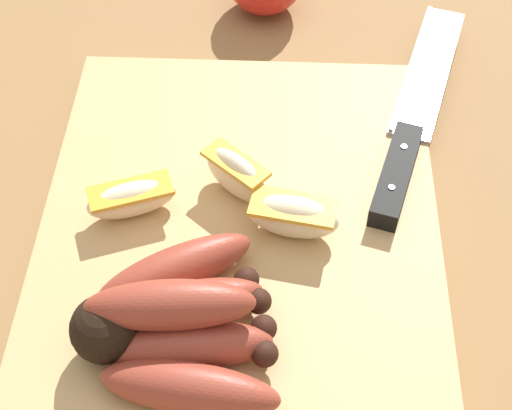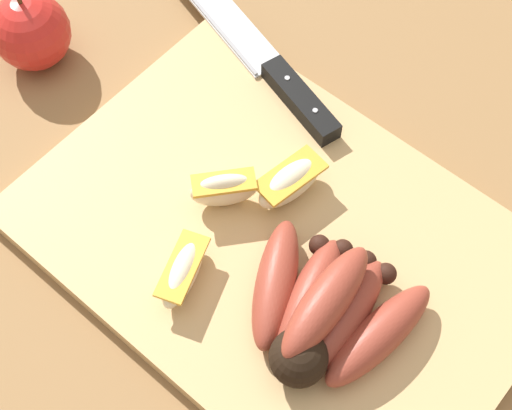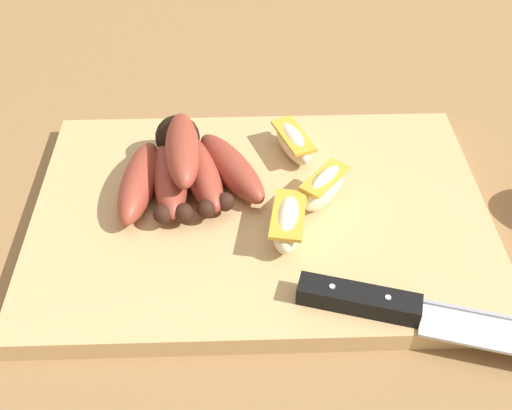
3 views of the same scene
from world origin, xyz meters
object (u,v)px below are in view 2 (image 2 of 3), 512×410
object	(u,v)px
apple_wedge_middle	(183,271)
banana_bunch	(324,312)
apple_wedge_near	(224,190)
apple_wedge_far	(290,182)
chefs_knife	(271,68)
whole_apple	(29,32)

from	to	relation	value
apple_wedge_middle	banana_bunch	bearing A→B (deg)	21.68
apple_wedge_near	apple_wedge_far	distance (m)	0.06
chefs_knife	apple_wedge_middle	world-z (taller)	apple_wedge_middle
chefs_knife	apple_wedge_far	distance (m)	0.14
whole_apple	apple_wedge_far	bearing A→B (deg)	6.25
apple_wedge_middle	chefs_knife	bearing A→B (deg)	111.71
apple_wedge_middle	apple_wedge_near	bearing A→B (deg)	106.93
chefs_knife	apple_wedge_near	xyz separation A→B (m)	(0.06, -0.14, 0.01)
banana_bunch	apple_wedge_middle	world-z (taller)	banana_bunch
banana_bunch	apple_wedge_near	distance (m)	0.14
banana_bunch	apple_wedge_near	world-z (taller)	banana_bunch
chefs_knife	whole_apple	xyz separation A→B (m)	(-0.20, -0.13, 0.01)
banana_bunch	whole_apple	size ratio (longest dim) A/B	1.73
apple_wedge_near	apple_wedge_middle	world-z (taller)	apple_wedge_near
banana_bunch	apple_wedge_middle	bearing A→B (deg)	-158.32
apple_wedge_middle	apple_wedge_far	xyz separation A→B (m)	(0.01, 0.12, 0.00)
apple_wedge_near	banana_bunch	bearing A→B (deg)	-13.99
apple_wedge_near	apple_wedge_middle	distance (m)	0.08
apple_wedge_far	whole_apple	xyz separation A→B (m)	(-0.30, -0.03, 0.00)
apple_wedge_near	apple_wedge_middle	size ratio (longest dim) A/B	0.81
chefs_knife	apple_wedge_near	bearing A→B (deg)	-65.73
apple_wedge_far	whole_apple	distance (m)	0.30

